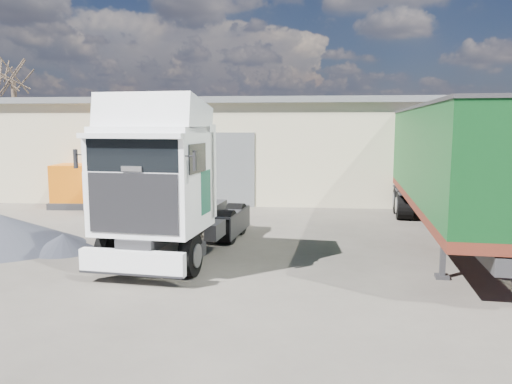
# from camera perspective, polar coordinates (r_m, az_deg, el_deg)

# --- Properties ---
(ground) EXTENTS (120.00, 120.00, 0.00)m
(ground) POSITION_cam_1_polar(r_m,az_deg,el_deg) (14.61, -4.06, -8.07)
(ground) COLOR black
(ground) RESTS_ON ground
(warehouse) EXTENTS (30.60, 12.60, 5.42)m
(warehouse) POSITION_cam_1_polar(r_m,az_deg,el_deg) (31.03, -10.18, 5.16)
(warehouse) COLOR #C1B894
(warehouse) RESTS_ON ground
(bare_tree) EXTENTS (4.00, 4.00, 9.60)m
(bare_tree) POSITION_cam_1_polar(r_m,az_deg,el_deg) (39.71, -26.07, 12.64)
(bare_tree) COLOR #382B21
(bare_tree) RESTS_ON ground
(tractor_unit) EXTENTS (3.49, 7.43, 4.79)m
(tractor_unit) POSITION_cam_1_polar(r_m,az_deg,el_deg) (14.59, -10.19, -0.11)
(tractor_unit) COLOR black
(tractor_unit) RESTS_ON ground
(box_trailer) EXTENTS (4.15, 13.99, 4.58)m
(box_trailer) POSITION_cam_1_polar(r_m,az_deg,el_deg) (18.08, 21.71, 3.43)
(box_trailer) COLOR #2D2D30
(box_trailer) RESTS_ON ground
(panel_van) EXTENTS (2.09, 4.77, 1.92)m
(panel_van) POSITION_cam_1_polar(r_m,az_deg,el_deg) (24.89, -15.25, 0.56)
(panel_van) COLOR black
(panel_van) RESTS_ON ground
(orange_skip) EXTENTS (3.47, 2.31, 2.08)m
(orange_skip) POSITION_cam_1_polar(r_m,az_deg,el_deg) (25.47, -18.56, 0.39)
(orange_skip) COLOR #2D2D30
(orange_skip) RESTS_ON ground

